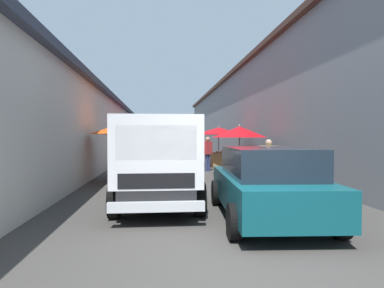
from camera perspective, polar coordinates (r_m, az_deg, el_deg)
The scene contains 14 objects.
ground at distance 17.58m, azimuth -2.03°, elevation -4.15°, with size 90.00×90.00×0.00m, color #3D3A38.
building_left_whitewash at distance 20.64m, azimuth -23.15°, elevation 2.05°, with size 49.80×7.50×3.94m.
building_right_concrete at distance 21.51m, azimuth 17.35°, elevation 4.94°, with size 49.80×7.50×6.10m.
fruit_stall_near_left at distance 21.45m, azimuth -7.93°, elevation 0.99°, with size 2.26×2.26×2.13m.
fruit_stall_far_right at distance 13.36m, azimuth 8.44°, elevation 1.39°, with size 2.29×2.29×2.18m.
fruit_stall_far_left at distance 12.04m, azimuth -11.22°, elevation 2.04°, with size 2.82×2.82×2.32m.
fruit_stall_near_right at distance 17.49m, azimuth 4.82°, elevation 1.45°, with size 2.73×2.73×2.26m.
fruit_stall_mid_lane at distance 18.15m, azimuth -7.42°, elevation 0.91°, with size 2.25×2.25×2.08m.
hatchback_car at distance 6.61m, azimuth 13.20°, elevation -6.78°, with size 4.02×2.14×1.45m.
delivery_truck at distance 7.25m, azimuth -6.10°, elevation -3.64°, with size 4.95×2.04×2.08m.
vendor_by_crates at distance 11.04m, azimuth 13.60°, elevation -2.68°, with size 0.42×0.54×1.58m.
vendor_in_shade at distance 15.39m, azimuth 2.84°, elevation -1.31°, with size 0.46×0.52×1.67m.
parked_scooter at distance 16.30m, azimuth 9.17°, elevation -3.01°, with size 1.69×0.34×1.14m.
plastic_stool at distance 10.66m, azimuth 4.99°, elevation -5.92°, with size 0.30×0.30×0.43m.
Camera 1 is at (-3.96, 1.20, 1.66)m, focal length 29.64 mm.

